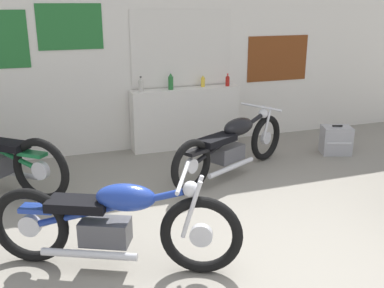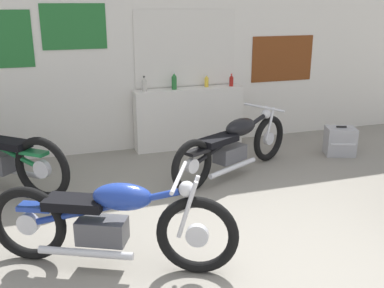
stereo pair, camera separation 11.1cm
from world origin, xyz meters
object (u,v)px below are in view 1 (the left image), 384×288
Objects in this scene: bottle_center at (203,81)px; motorcycle_black at (232,145)px; bottle_leftmost at (141,85)px; hard_case_silver at (336,140)px; bottle_left_center at (171,82)px; bottle_right_center at (228,81)px; motorcycle_blue at (113,222)px.

motorcycle_black is at bearing -94.69° from bottle_center.
bottle_leftmost is 1.15× the size of bottle_center.
motorcycle_black reaches higher than hard_case_silver.
bottle_left_center is 1.38× the size of bottle_center.
motorcycle_black is at bearing -110.95° from bottle_right_center.
bottle_left_center is 1.37× the size of bottle_right_center.
bottle_center is 3.55m from motorcycle_blue.
bottle_right_center reaches higher than motorcycle_black.
bottle_center is 0.10× the size of motorcycle_black.
bottle_leftmost is 0.11× the size of motorcycle_blue.
bottle_center is 1.46m from motorcycle_black.
bottle_right_center is at bearing 51.43° from motorcycle_blue.
bottle_center is at bearing 2.77° from bottle_leftmost.
bottle_leftmost is 1.65m from motorcycle_black.
hard_case_silver is at bearing 7.85° from motorcycle_black.
motorcycle_black is at bearing 41.66° from motorcycle_blue.
motorcycle_blue is (-2.28, -2.86, -0.57)m from bottle_right_center.
bottle_leftmost is at bearing -177.23° from bottle_center.
hard_case_silver is at bearing -38.21° from bottle_right_center.
hard_case_silver is (3.57, 1.85, -0.21)m from motorcycle_blue.
bottle_leftmost is 2.93m from hard_case_silver.
motorcycle_black is at bearing -72.35° from bottle_left_center.
bottle_center is at bearing 4.99° from bottle_left_center.
hard_case_silver is (1.66, -1.09, -0.78)m from bottle_center.
motorcycle_black is (1.80, 1.60, -0.02)m from motorcycle_blue.
bottle_left_center is 0.13× the size of motorcycle_blue.
motorcycle_blue is at bearing -108.18° from bottle_leftmost.
bottle_center is at bearing 169.40° from bottle_right_center.
hard_case_silver is (2.63, -1.04, -0.79)m from bottle_leftmost.
bottle_left_center is at bearing -175.01° from bottle_center.
bottle_right_center is (0.89, -0.02, -0.03)m from bottle_left_center.
bottle_leftmost is 0.84× the size of bottle_left_center.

